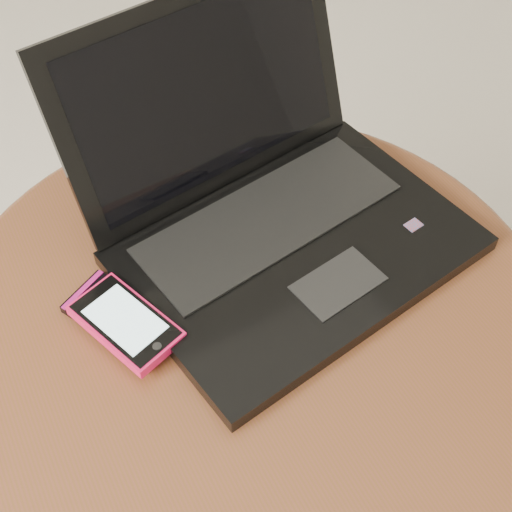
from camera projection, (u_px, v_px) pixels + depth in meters
table at (249, 368)px, 0.85m from camera, size 0.69×0.69×0.55m
laptop at (271, 205)px, 0.81m from camera, size 0.43×0.41×0.24m
phone_black at (121, 315)px, 0.75m from camera, size 0.11×0.13×0.01m
phone_pink at (126, 323)px, 0.73m from camera, size 0.10×0.13×0.01m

